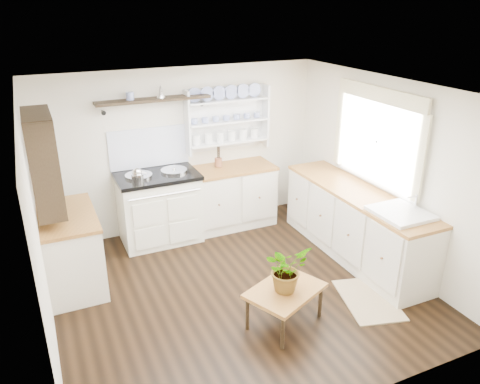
% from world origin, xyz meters
% --- Properties ---
extents(floor, '(4.00, 3.80, 0.01)m').
position_xyz_m(floor, '(0.00, 0.00, 0.00)').
color(floor, black).
rests_on(floor, ground).
extents(wall_back, '(4.00, 0.02, 2.30)m').
position_xyz_m(wall_back, '(0.00, 1.90, 1.15)').
color(wall_back, silver).
rests_on(wall_back, ground).
extents(wall_right, '(0.02, 3.80, 2.30)m').
position_xyz_m(wall_right, '(2.00, 0.00, 1.15)').
color(wall_right, silver).
rests_on(wall_right, ground).
extents(wall_left, '(0.02, 3.80, 2.30)m').
position_xyz_m(wall_left, '(-2.00, 0.00, 1.15)').
color(wall_left, silver).
rests_on(wall_left, ground).
extents(ceiling, '(4.00, 3.80, 0.01)m').
position_xyz_m(ceiling, '(0.00, 0.00, 2.30)').
color(ceiling, white).
rests_on(ceiling, wall_back).
extents(window, '(0.08, 1.55, 1.22)m').
position_xyz_m(window, '(1.95, 0.15, 1.56)').
color(window, white).
rests_on(window, wall_right).
extents(aga_cooker, '(1.09, 0.75, 1.00)m').
position_xyz_m(aga_cooker, '(-0.48, 1.57, 0.49)').
color(aga_cooker, '#ECE7CD').
rests_on(aga_cooker, floor).
extents(back_cabinets, '(1.27, 0.63, 0.90)m').
position_xyz_m(back_cabinets, '(0.60, 1.60, 0.46)').
color(back_cabinets, silver).
rests_on(back_cabinets, floor).
extents(right_cabinets, '(0.62, 2.43, 0.90)m').
position_xyz_m(right_cabinets, '(1.70, 0.10, 0.46)').
color(right_cabinets, silver).
rests_on(right_cabinets, floor).
extents(belfast_sink, '(0.55, 0.60, 0.45)m').
position_xyz_m(belfast_sink, '(1.70, -0.65, 0.80)').
color(belfast_sink, white).
rests_on(belfast_sink, right_cabinets).
extents(left_cabinets, '(0.62, 1.13, 0.90)m').
position_xyz_m(left_cabinets, '(-1.70, 0.90, 0.46)').
color(left_cabinets, silver).
rests_on(left_cabinets, floor).
extents(plate_rack, '(1.20, 0.22, 0.90)m').
position_xyz_m(plate_rack, '(0.65, 1.86, 1.56)').
color(plate_rack, white).
rests_on(plate_rack, wall_back).
extents(high_shelf, '(1.50, 0.29, 0.16)m').
position_xyz_m(high_shelf, '(-0.40, 1.78, 1.91)').
color(high_shelf, black).
rests_on(high_shelf, wall_back).
extents(left_shelving, '(0.28, 0.80, 1.05)m').
position_xyz_m(left_shelving, '(-1.84, 0.90, 1.55)').
color(left_shelving, black).
rests_on(left_shelving, wall_left).
extents(kettle, '(0.16, 0.16, 0.20)m').
position_xyz_m(kettle, '(-0.76, 1.45, 1.03)').
color(kettle, silver).
rests_on(kettle, aga_cooker).
extents(utensil_crock, '(0.11, 0.11, 0.12)m').
position_xyz_m(utensil_crock, '(0.45, 1.68, 0.97)').
color(utensil_crock, brown).
rests_on(utensil_crock, back_cabinets).
extents(center_table, '(0.92, 0.81, 0.41)m').
position_xyz_m(center_table, '(0.18, -0.77, 0.37)').
color(center_table, brown).
rests_on(center_table, floor).
extents(potted_plant, '(0.52, 0.48, 0.48)m').
position_xyz_m(potted_plant, '(0.18, -0.77, 0.65)').
color(potted_plant, '#3F7233').
rests_on(potted_plant, center_table).
extents(floor_rug, '(0.75, 0.96, 0.02)m').
position_xyz_m(floor_rug, '(1.23, -0.82, 0.01)').
color(floor_rug, '#938355').
rests_on(floor_rug, floor).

